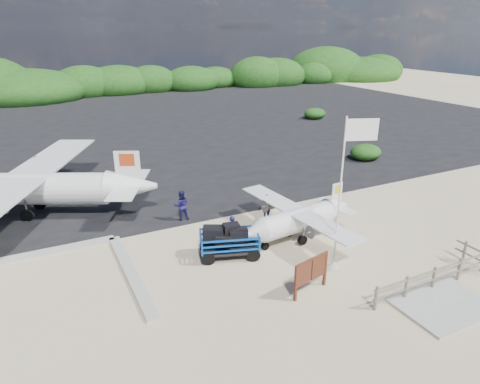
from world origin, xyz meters
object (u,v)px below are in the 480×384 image
Objects in this scene: baggage_cart at (229,256)px; crew_c at (267,209)px; aircraft_large at (299,128)px; aircraft_small at (23,129)px; crew_b at (181,205)px; signboard at (310,292)px; crew_a at (232,231)px; flagpole at (333,266)px.

baggage_cart is 1.77× the size of crew_c.
aircraft_small is (-25.72, 12.11, 0.00)m from aircraft_large.
crew_b is (-0.61, 4.73, 0.86)m from baggage_cart.
aircraft_small is at bearing 91.28° from signboard.
signboard is at bearing 78.93° from crew_c.
crew_a reaches higher than baggage_cart.
aircraft_small is (-11.13, 30.72, -0.80)m from crew_c.
flagpole is at bearing 132.54° from crew_b.
crew_b is 24.68m from aircraft_large.
crew_b is (-4.33, 7.53, 0.86)m from flagpole.
crew_c reaches higher than crew_a.
crew_c reaches higher than baggage_cart.
crew_c is at bearing 162.05° from crew_b.
aircraft_small is at bearing 0.80° from aircraft_large.
baggage_cart is at bearing 99.12° from signboard.
crew_a is 33.27m from aircraft_small.
baggage_cart is 1.33m from crew_a.
aircraft_large reaches higher than crew_c.
crew_c is (2.76, 1.47, 0.04)m from crew_a.
signboard reaches higher than baggage_cart.
crew_b is at bearing 115.31° from baggage_cart.
aircraft_small reaches higher than baggage_cart.
crew_a is (-3.15, 3.74, 0.76)m from flagpole.
crew_a is 3.98m from crew_b.
flagpole is 4.95m from crew_a.
crew_c is at bearing -166.38° from crew_a.
baggage_cart is at bearing 39.74° from crew_c.
baggage_cart is 0.43× the size of aircraft_small.
crew_b is at bearing 119.88° from flagpole.
crew_c is at bearing 94.30° from flagpole.
aircraft_large reaches higher than crew_a.
flagpole is 2.42m from signboard.
aircraft_small is at bearing -66.20° from crew_c.
aircraft_small is (-8.37, 32.19, -0.76)m from crew_a.
crew_b is at bearing 98.29° from aircraft_small.
crew_b is (-2.23, 8.73, 0.86)m from signboard.
crew_b is 29.30m from aircraft_small.
baggage_cart is 1.65× the size of crew_b.
crew_a is at bearing 119.92° from crew_b.
crew_a is (0.57, 0.94, 0.76)m from baggage_cart.
aircraft_large is at bearing -145.20° from crew_a.
aircraft_small is (-11.52, 35.93, 0.00)m from flagpole.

